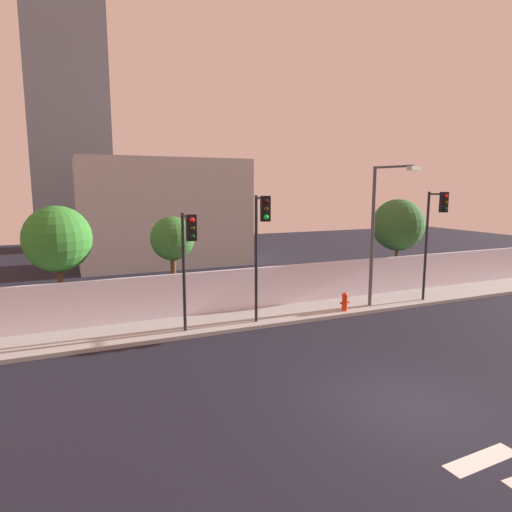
# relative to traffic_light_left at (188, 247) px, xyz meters

# --- Properties ---
(ground_plane) EXTENTS (80.00, 80.00, 0.00)m
(ground_plane) POSITION_rel_traffic_light_left_xyz_m (3.75, -6.92, -3.38)
(ground_plane) COLOR black
(sidewalk) EXTENTS (36.00, 2.40, 0.15)m
(sidewalk) POSITION_rel_traffic_light_left_xyz_m (3.75, 1.28, -3.31)
(sidewalk) COLOR #A2A2A2
(sidewalk) RESTS_ON ground
(perimeter_wall) EXTENTS (36.00, 0.18, 1.80)m
(perimeter_wall) POSITION_rel_traffic_light_left_xyz_m (3.75, 2.57, -2.33)
(perimeter_wall) COLOR silver
(perimeter_wall) RESTS_ON sidewalk
(traffic_light_left) EXTENTS (0.34, 1.38, 4.41)m
(traffic_light_left) POSITION_rel_traffic_light_left_xyz_m (0.00, 0.00, 0.00)
(traffic_light_left) COLOR black
(traffic_light_left) RESTS_ON sidewalk
(traffic_light_center) EXTENTS (0.36, 1.24, 5.13)m
(traffic_light_center) POSITION_rel_traffic_light_left_xyz_m (11.58, 0.12, 0.48)
(traffic_light_center) COLOR black
(traffic_light_center) RESTS_ON sidewalk
(traffic_light_right) EXTENTS (0.54, 1.76, 5.03)m
(traffic_light_right) POSITION_rel_traffic_light_left_xyz_m (2.74, -0.16, 0.44)
(traffic_light_right) COLOR black
(traffic_light_right) RESTS_ON sidewalk
(street_lamp_curbside) EXTENTS (0.79, 2.17, 6.23)m
(street_lamp_curbside) POSITION_rel_traffic_light_left_xyz_m (8.70, 0.52, 0.52)
(street_lamp_curbside) COLOR #4C4C51
(street_lamp_curbside) RESTS_ON sidewalk
(fire_hydrant) EXTENTS (0.44, 0.26, 0.81)m
(fire_hydrant) POSITION_rel_traffic_light_left_xyz_m (7.05, 0.53, -2.80)
(fire_hydrant) COLOR red
(fire_hydrant) RESTS_ON sidewalk
(roadside_tree_leftmost) EXTENTS (2.56, 2.56, 4.79)m
(roadside_tree_leftmost) POSITION_rel_traffic_light_left_xyz_m (-4.22, 3.38, 0.12)
(roadside_tree_leftmost) COLOR brown
(roadside_tree_leftmost) RESTS_ON ground
(roadside_tree_midleft) EXTENTS (1.87, 1.87, 4.27)m
(roadside_tree_midleft) POSITION_rel_traffic_light_left_xyz_m (0.22, 3.38, -0.09)
(roadside_tree_midleft) COLOR brown
(roadside_tree_midleft) RESTS_ON ground
(roadside_tree_midright) EXTENTS (2.74, 2.74, 4.88)m
(roadside_tree_midright) POSITION_rel_traffic_light_left_xyz_m (12.31, 3.38, 0.12)
(roadside_tree_midright) COLOR brown
(roadside_tree_midright) RESTS_ON ground
(low_building_distant) EXTENTS (11.55, 6.00, 7.44)m
(low_building_distant) POSITION_rel_traffic_light_left_xyz_m (2.55, 16.57, 0.34)
(low_building_distant) COLOR #B1B1B1
(low_building_distant) RESTS_ON ground
(tower_on_skyline) EXTENTS (6.61, 5.00, 30.35)m
(tower_on_skyline) POSITION_rel_traffic_light_left_xyz_m (-3.04, 28.57, 11.80)
(tower_on_skyline) COLOR slate
(tower_on_skyline) RESTS_ON ground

